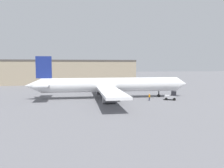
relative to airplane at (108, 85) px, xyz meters
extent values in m
plane|color=slate|center=(0.96, -0.03, -3.14)|extent=(400.00, 400.00, 0.00)
cube|color=gray|center=(-13.68, 42.72, 1.61)|extent=(63.86, 10.27, 9.51)
cube|color=#47423D|center=(-13.68, 42.72, 6.72)|extent=(63.86, 10.48, 0.70)
cylinder|color=silver|center=(0.96, -0.03, 0.14)|extent=(33.46, 4.33, 3.42)
cone|color=silver|center=(19.01, -0.52, 0.14)|extent=(2.83, 3.43, 3.35)
cone|color=silver|center=(-17.60, 0.48, 0.14)|extent=(3.85, 3.35, 3.25)
cube|color=silver|center=(-0.43, 10.19, -0.46)|extent=(4.82, 17.05, 0.50)
cube|color=silver|center=(-0.98, -10.16, -0.46)|extent=(4.82, 17.05, 0.50)
cylinder|color=#939399|center=(-0.50, 7.65, -1.93)|extent=(2.97, 2.41, 2.33)
cylinder|color=#939399|center=(-0.91, -7.62, -1.93)|extent=(2.97, 2.41, 2.33)
cube|color=navy|center=(-15.04, 0.41, 4.41)|extent=(3.59, 0.46, 5.11)
cube|color=silver|center=(-14.93, 4.17, 0.48)|extent=(3.19, 4.19, 0.24)
cube|color=silver|center=(-15.14, -3.35, 0.48)|extent=(3.19, 4.19, 0.24)
cylinder|color=#38383D|center=(12.97, -0.35, -2.36)|extent=(0.28, 0.28, 1.58)
cylinder|color=black|center=(12.97, -0.35, -2.79)|extent=(0.71, 0.37, 0.70)
cylinder|color=#38383D|center=(-0.77, -2.20, -2.36)|extent=(0.28, 0.28, 1.58)
cylinder|color=black|center=(-0.77, -2.20, -2.69)|extent=(0.91, 0.37, 0.90)
cylinder|color=#38383D|center=(-0.65, 2.24, -2.36)|extent=(0.28, 0.28, 1.58)
cylinder|color=black|center=(-0.65, 2.24, -2.69)|extent=(0.91, 0.37, 0.90)
cylinder|color=#1E2338|center=(8.60, -5.46, -2.75)|extent=(0.26, 0.26, 0.79)
cylinder|color=orange|center=(8.60, -5.46, -2.04)|extent=(0.36, 0.36, 0.63)
sphere|color=tan|center=(8.60, -5.46, -1.61)|extent=(0.23, 0.23, 0.23)
cube|color=#B2B2B7|center=(13.82, -5.26, -2.46)|extent=(3.04, 2.62, 0.74)
cube|color=black|center=(14.47, -5.58, -1.56)|extent=(1.68, 1.83, 1.06)
cylinder|color=black|center=(14.26, -6.39, -2.84)|extent=(0.68, 0.53, 0.62)
cylinder|color=black|center=(15.00, -4.93, -2.84)|extent=(0.68, 0.53, 0.62)
cylinder|color=black|center=(12.65, -5.58, -2.84)|extent=(0.68, 0.53, 0.62)
cylinder|color=black|center=(13.39, -4.12, -2.84)|extent=(0.68, 0.53, 0.62)
cube|color=#2D2D33|center=(0.41, -5.01, -2.32)|extent=(3.02, 2.63, 0.86)
cube|color=black|center=(1.04, -4.67, -1.27)|extent=(1.68, 1.81, 1.23)
cube|color=#333333|center=(0.00, -5.23, -1.29)|extent=(1.95, 1.75, 0.64)
cylinder|color=black|center=(1.58, -5.29, -2.75)|extent=(0.83, 0.62, 0.80)
cylinder|color=black|center=(0.82, -3.88, -2.75)|extent=(0.83, 0.62, 0.80)
cylinder|color=black|center=(0.00, -6.15, -2.75)|extent=(0.83, 0.62, 0.80)
cylinder|color=black|center=(-0.76, -4.73, -2.75)|extent=(0.83, 0.62, 0.80)
camera|label=1|loc=(-8.50, -52.23, 4.97)|focal=35.00mm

